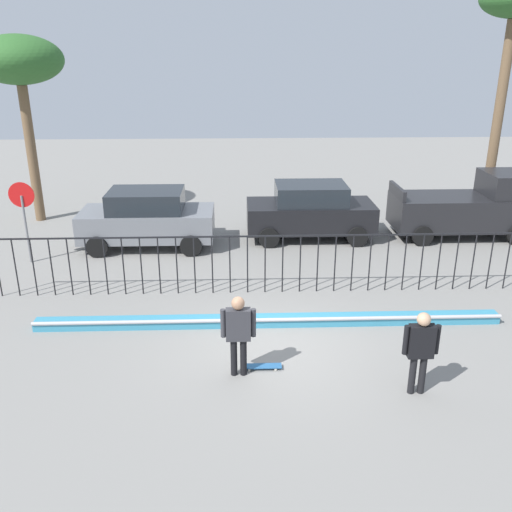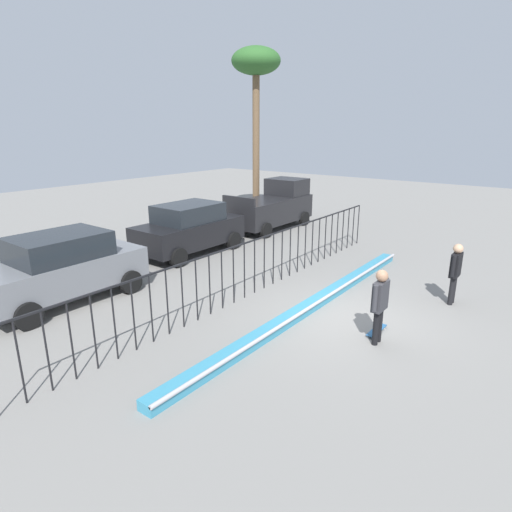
# 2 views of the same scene
# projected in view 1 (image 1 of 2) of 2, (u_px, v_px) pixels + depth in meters

# --- Properties ---
(ground_plane) EXTENTS (60.00, 60.00, 0.00)m
(ground_plane) POSITION_uv_depth(u_px,v_px,m) (272.00, 348.00, 12.18)
(ground_plane) COLOR gray
(bowl_coping_ledge) EXTENTS (11.00, 0.40, 0.27)m
(bowl_coping_ledge) POSITION_uv_depth(u_px,v_px,m) (269.00, 321.00, 13.13)
(bowl_coping_ledge) COLOR teal
(bowl_coping_ledge) RESTS_ON ground
(perimeter_fence) EXTENTS (14.04, 0.04, 1.61)m
(perimeter_fence) POSITION_uv_depth(u_px,v_px,m) (265.00, 257.00, 14.60)
(perimeter_fence) COLOR black
(perimeter_fence) RESTS_ON ground
(skateboarder) EXTENTS (0.69, 0.26, 1.72)m
(skateboarder) POSITION_uv_depth(u_px,v_px,m) (238.00, 329.00, 10.83)
(skateboarder) COLOR black
(skateboarder) RESTS_ON ground
(skateboard) EXTENTS (0.80, 0.20, 0.07)m
(skateboard) POSITION_uv_depth(u_px,v_px,m) (262.00, 366.00, 11.36)
(skateboard) COLOR #26598C
(skateboard) RESTS_ON ground
(camera_operator) EXTENTS (0.68, 0.26, 1.69)m
(camera_operator) POSITION_uv_depth(u_px,v_px,m) (421.00, 346.00, 10.25)
(camera_operator) COLOR black
(camera_operator) RESTS_ON ground
(parked_car_gray) EXTENTS (4.30, 2.12, 1.90)m
(parked_car_gray) POSITION_uv_depth(u_px,v_px,m) (147.00, 218.00, 18.05)
(parked_car_gray) COLOR slate
(parked_car_gray) RESTS_ON ground
(parked_car_black) EXTENTS (4.30, 2.12, 1.90)m
(parked_car_black) POSITION_uv_depth(u_px,v_px,m) (310.00, 211.00, 18.88)
(parked_car_black) COLOR black
(parked_car_black) RESTS_ON ground
(pickup_truck) EXTENTS (4.70, 2.12, 2.24)m
(pickup_truck) POSITION_uv_depth(u_px,v_px,m) (468.00, 207.00, 19.05)
(pickup_truck) COLOR black
(pickup_truck) RESTS_ON ground
(stop_sign) EXTENTS (0.76, 0.07, 2.50)m
(stop_sign) POSITION_uv_depth(u_px,v_px,m) (24.00, 211.00, 16.48)
(stop_sign) COLOR slate
(stop_sign) RESTS_ON ground
(palm_tree_short) EXTENTS (3.08, 3.08, 6.64)m
(palm_tree_short) POSITION_uv_depth(u_px,v_px,m) (19.00, 63.00, 19.22)
(palm_tree_short) COLOR brown
(palm_tree_short) RESTS_ON ground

